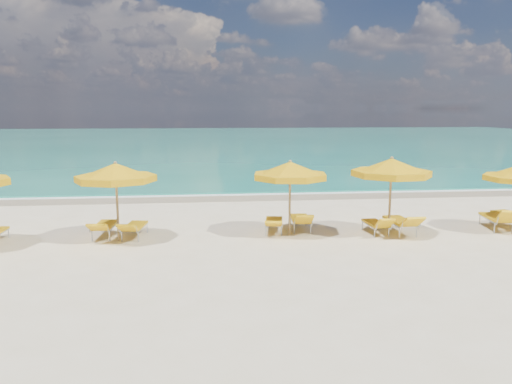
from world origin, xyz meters
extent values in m
plane|color=beige|center=(0.00, 0.00, 0.00)|extent=(120.00, 120.00, 0.00)
cube|color=#167D66|center=(0.00, 48.00, 0.00)|extent=(120.00, 80.00, 0.30)
cube|color=tan|center=(0.00, 7.40, 0.00)|extent=(120.00, 2.60, 0.01)
cube|color=white|center=(0.00, 8.20, 0.00)|extent=(120.00, 1.20, 0.03)
cube|color=white|center=(-6.00, 17.00, 0.00)|extent=(14.00, 0.36, 0.05)
cube|color=white|center=(8.00, 24.00, 0.00)|extent=(18.00, 0.30, 0.05)
cylinder|color=#9E814F|center=(-4.50, -0.15, 1.20)|extent=(0.07, 0.07, 2.41)
cone|color=#EEB00C|center=(-4.50, -0.15, 2.21)|extent=(2.59, 2.59, 0.48)
cylinder|color=#EEB00C|center=(-4.50, -0.15, 1.98)|extent=(2.61, 2.61, 0.19)
sphere|color=#9E814F|center=(-4.50, -0.15, 2.46)|extent=(0.11, 0.11, 0.11)
cylinder|color=#9E814F|center=(0.95, 0.05, 1.18)|extent=(0.07, 0.07, 2.37)
cone|color=#EEB00C|center=(0.95, 0.05, 2.18)|extent=(2.92, 2.92, 0.47)
cylinder|color=#EEB00C|center=(0.95, 0.05, 1.94)|extent=(2.95, 2.95, 0.19)
sphere|color=#9E814F|center=(0.95, 0.05, 2.42)|extent=(0.11, 0.11, 0.11)
cylinder|color=#9E814F|center=(4.18, -0.32, 1.24)|extent=(0.08, 0.08, 2.47)
cone|color=#EEB00C|center=(4.18, -0.32, 2.28)|extent=(3.09, 3.09, 0.49)
cylinder|color=#EEB00C|center=(4.18, -0.32, 2.03)|extent=(3.11, 3.11, 0.20)
sphere|color=#9E814F|center=(4.18, -0.32, 2.53)|extent=(0.11, 0.11, 0.11)
cube|color=#EEB50E|center=(-5.01, 0.51, 0.38)|extent=(0.65, 1.33, 0.08)
cube|color=#EEB50E|center=(-5.06, -0.41, 0.52)|extent=(0.61, 0.62, 0.35)
cube|color=#EEB50E|center=(-4.05, 0.35, 0.36)|extent=(0.72, 1.31, 0.08)
cube|color=#EEB50E|center=(-4.17, -0.51, 0.50)|extent=(0.62, 0.62, 0.35)
cube|color=#EEB50E|center=(0.50, 0.55, 0.36)|extent=(0.74, 1.30, 0.08)
cube|color=#EEB50E|center=(0.37, -0.32, 0.47)|extent=(0.63, 0.64, 0.30)
cube|color=#EEB50E|center=(1.44, 0.73, 0.38)|extent=(0.69, 1.36, 0.08)
cube|color=#EEB50E|center=(1.37, -0.19, 0.56)|extent=(0.63, 0.61, 0.41)
cube|color=#EEB50E|center=(3.81, -0.04, 0.34)|extent=(0.58, 1.19, 0.07)
cube|color=#EEB50E|center=(3.85, -0.83, 0.51)|extent=(0.54, 0.49, 0.40)
cube|color=#EEB50E|center=(4.64, -0.04, 0.40)|extent=(0.67, 1.42, 0.09)
cube|color=#EEB50E|center=(4.67, -1.01, 0.59)|extent=(0.64, 0.62, 0.43)
cube|color=#EEB50E|center=(8.15, 0.14, 0.40)|extent=(0.83, 1.47, 0.09)
cube|color=#EEB50E|center=(8.00, -0.78, 0.62)|extent=(0.70, 0.63, 0.50)
cube|color=#EEB50E|center=(8.95, 0.40, 0.41)|extent=(0.91, 1.53, 0.09)
camera|label=1|loc=(-1.86, -15.65, 4.10)|focal=35.00mm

